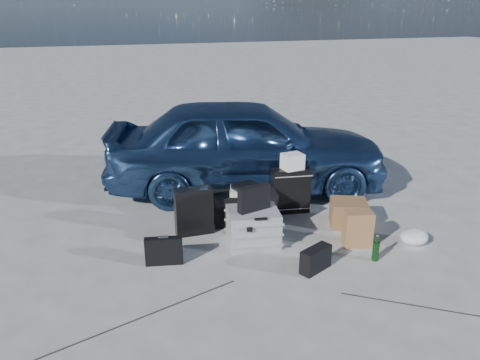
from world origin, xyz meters
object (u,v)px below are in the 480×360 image
object	(u,v)px
pelican_case	(253,227)
duffel_bag	(245,207)
briefcase	(164,251)
cardboard_box	(348,213)
car	(246,145)
suitcase_left	(194,211)
suitcase_right	(290,191)
green_bottle	(376,248)

from	to	relation	value
pelican_case	duffel_bag	bearing A→B (deg)	89.68
briefcase	duffel_bag	xyz separation A→B (m)	(1.13, 0.72, 0.04)
briefcase	cardboard_box	size ratio (longest dim) A/B	0.91
car	pelican_case	world-z (taller)	car
suitcase_left	car	bearing A→B (deg)	48.93
suitcase_right	cardboard_box	world-z (taller)	suitcase_right
pelican_case	suitcase_right	xyz separation A→B (m)	(0.75, 0.68, 0.09)
pelican_case	suitcase_right	world-z (taller)	suitcase_right
briefcase	green_bottle	bearing A→B (deg)	-4.71
green_bottle	suitcase_right	bearing A→B (deg)	104.09
pelican_case	duffel_bag	xyz separation A→B (m)	(0.09, 0.58, -0.01)
car	cardboard_box	size ratio (longest dim) A/B	9.24
briefcase	suitcase_left	world-z (taller)	suitcase_left
cardboard_box	green_bottle	size ratio (longest dim) A/B	1.49
suitcase_left	suitcase_right	xyz separation A→B (m)	(1.33, 0.23, 0.01)
pelican_case	cardboard_box	size ratio (longest dim) A/B	1.32
duffel_bag	green_bottle	bearing A→B (deg)	-43.27
duffel_bag	cardboard_box	world-z (taller)	duffel_bag
green_bottle	pelican_case	bearing A→B (deg)	145.73
car	green_bottle	bearing A→B (deg)	-151.47
briefcase	suitcase_right	size ratio (longest dim) A/B	0.66
pelican_case	duffel_bag	distance (m)	0.58
green_bottle	cardboard_box	bearing A→B (deg)	79.59
duffel_bag	green_bottle	distance (m)	1.68
suitcase_right	green_bottle	xyz separation A→B (m)	(0.36, -1.44, -0.15)
car	cardboard_box	distance (m)	1.83
car	briefcase	bearing A→B (deg)	153.51
green_bottle	briefcase	bearing A→B (deg)	164.05
suitcase_left	suitcase_right	world-z (taller)	suitcase_right
car	pelican_case	bearing A→B (deg)	177.67
car	suitcase_right	bearing A→B (deg)	-150.18
briefcase	duffel_bag	distance (m)	1.34
pelican_case	duffel_bag	size ratio (longest dim) A/B	0.72
pelican_case	briefcase	world-z (taller)	pelican_case
car	briefcase	xyz separation A→B (m)	(-1.50, -1.79, -0.52)
pelican_case	suitcase_left	distance (m)	0.74
briefcase	suitcase_left	xyz separation A→B (m)	(0.46, 0.59, 0.13)
car	suitcase_right	distance (m)	1.08
car	duffel_bag	bearing A→B (deg)	174.27
suitcase_left	suitcase_right	distance (m)	1.35
green_bottle	duffel_bag	bearing A→B (deg)	127.36
suitcase_left	cardboard_box	size ratio (longest dim) A/B	1.34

